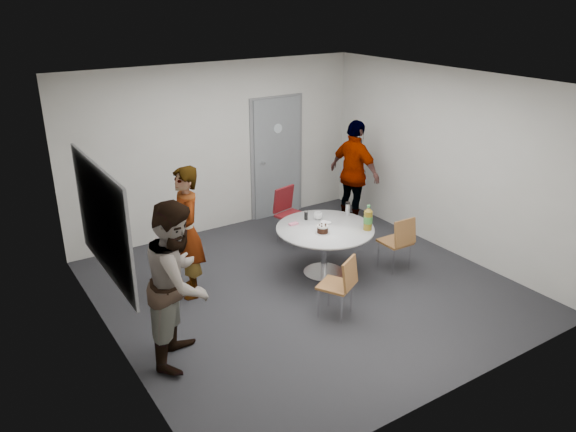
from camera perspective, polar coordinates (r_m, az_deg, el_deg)
floor at (r=7.55m, az=1.79°, el=-7.29°), size 5.00×5.00×0.00m
ceiling at (r=6.67m, az=2.06°, el=13.41°), size 5.00×5.00×0.00m
wall_back at (r=9.07m, az=-7.18°, el=6.81°), size 5.00×0.00×5.00m
wall_left at (r=6.02m, az=-18.04°, el=-2.02°), size 0.00×5.00×5.00m
wall_right at (r=8.61m, az=15.79°, el=5.33°), size 0.00×5.00×5.00m
wall_front at (r=5.31m, az=17.55°, el=-5.27°), size 5.00×0.00×5.00m
door at (r=9.65m, az=-1.15°, el=5.90°), size 1.02×0.17×2.12m
whiteboard at (r=6.18m, az=-18.31°, el=-0.45°), size 0.04×1.90×1.25m
table at (r=7.68m, az=4.07°, el=-1.76°), size 1.34×1.34×1.05m
chair_near_left at (r=6.74m, az=5.48°, el=-6.65°), size 0.52×0.53×0.78m
chair_near_right at (r=7.94m, az=11.24°, el=-2.29°), size 0.39×0.42×0.80m
chair_far at (r=8.70m, az=0.07°, el=0.69°), size 0.51×0.54×0.88m
person_main at (r=7.17m, az=-10.27°, el=-1.67°), size 0.51×0.69×1.72m
person_left at (r=5.92m, az=-11.04°, el=-6.63°), size 1.07×1.10×1.78m
person_right at (r=9.34m, az=6.77°, el=4.31°), size 0.56×1.09×1.77m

